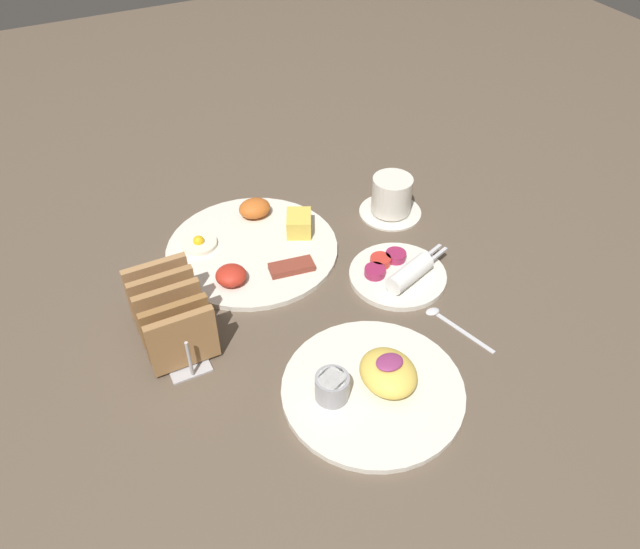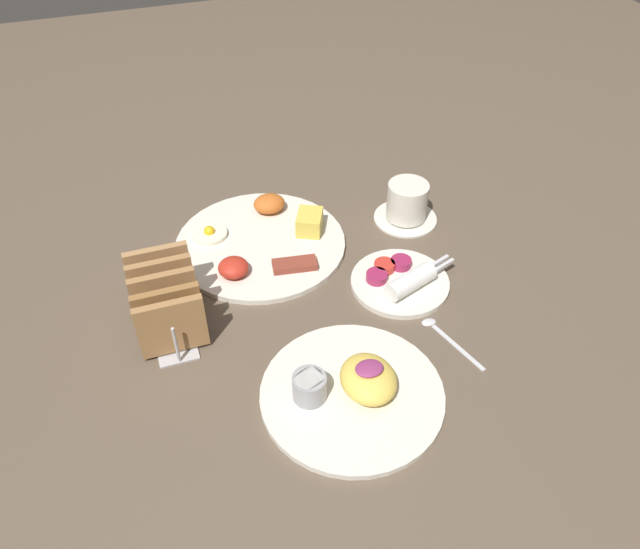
{
  "view_description": "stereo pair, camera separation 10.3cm",
  "coord_description": "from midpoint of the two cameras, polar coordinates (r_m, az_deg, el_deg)",
  "views": [
    {
      "loc": [
        -0.3,
        -0.65,
        0.72
      ],
      "look_at": [
        0.04,
        0.04,
        0.03
      ],
      "focal_mm": 35.0,
      "sensor_mm": 36.0,
      "label": 1
    },
    {
      "loc": [
        -0.21,
        -0.69,
        0.72
      ],
      "look_at": [
        0.04,
        0.04,
        0.03
      ],
      "focal_mm": 35.0,
      "sensor_mm": 36.0,
      "label": 2
    }
  ],
  "objects": [
    {
      "name": "plate_condiments",
      "position": [
        1.06,
        10.24,
        -0.76
      ],
      "size": [
        0.18,
        0.17,
        0.04
      ],
      "color": "silver",
      "rests_on": "ground_plane"
    },
    {
      "name": "plate_foreground",
      "position": [
        0.89,
        6.34,
        -10.57
      ],
      "size": [
        0.26,
        0.26,
        0.06
      ],
      "color": "silver",
      "rests_on": "ground_plane"
    },
    {
      "name": "ground_plane",
      "position": [
        1.01,
        1.51,
        -3.17
      ],
      "size": [
        3.0,
        3.0,
        0.0
      ],
      "primitive_type": "plane",
      "color": "brown"
    },
    {
      "name": "coffee_cup",
      "position": [
        1.19,
        10.42,
        6.28
      ],
      "size": [
        0.12,
        0.12,
        0.08
      ],
      "color": "silver",
      "rests_on": "ground_plane"
    },
    {
      "name": "plate_breakfast",
      "position": [
        1.13,
        -2.71,
        3.02
      ],
      "size": [
        0.31,
        0.31,
        0.05
      ],
      "color": "silver",
      "rests_on": "ground_plane"
    },
    {
      "name": "toast_rack",
      "position": [
        0.97,
        -10.99,
        -2.49
      ],
      "size": [
        0.1,
        0.18,
        0.1
      ],
      "color": "#B7B7BC",
      "rests_on": "ground_plane"
    },
    {
      "name": "teaspoon",
      "position": [
        1.0,
        14.13,
        -5.38
      ],
      "size": [
        0.05,
        0.12,
        0.01
      ],
      "color": "silver",
      "rests_on": "ground_plane"
    }
  ]
}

